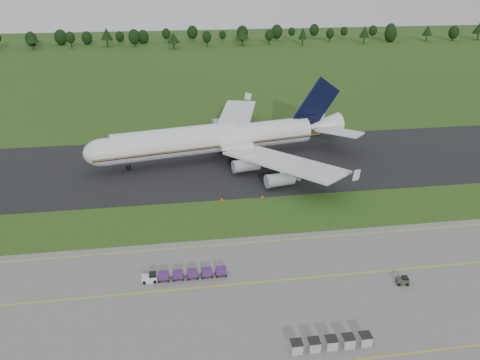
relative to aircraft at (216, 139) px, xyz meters
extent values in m
plane|color=#2A4C17|center=(1.78, -32.11, -5.67)|extent=(600.00, 600.00, 0.00)
cube|color=slate|center=(1.78, -66.11, -5.64)|extent=(300.00, 52.00, 0.06)
cube|color=black|center=(1.78, -4.11, -5.63)|extent=(300.00, 40.00, 0.08)
cube|color=yellow|center=(1.78, -54.11, -5.60)|extent=(300.00, 0.25, 0.01)
cube|color=yellow|center=(1.78, -42.11, -5.60)|extent=(120.00, 0.20, 0.01)
cylinder|color=black|center=(-92.61, 190.88, -3.68)|extent=(0.70, 0.70, 3.96)
cone|color=black|center=(-92.61, 190.88, 1.82)|extent=(8.20, 8.20, 7.05)
cylinder|color=black|center=(-70.06, 190.51, -3.52)|extent=(0.70, 0.70, 4.29)
sphere|color=black|center=(-70.06, 190.51, 0.89)|extent=(5.44, 5.44, 5.44)
cylinder|color=black|center=(-48.99, 194.49, -3.61)|extent=(0.70, 0.70, 4.10)
cone|color=black|center=(-48.99, 194.49, 2.08)|extent=(7.43, 7.43, 7.29)
cylinder|color=black|center=(-32.22, 192.62, -3.72)|extent=(0.70, 0.70, 3.90)
sphere|color=black|center=(-32.22, 192.62, 0.29)|extent=(7.08, 7.08, 7.08)
cylinder|color=black|center=(-8.13, 180.60, -3.93)|extent=(0.70, 0.70, 3.47)
cone|color=black|center=(-8.13, 180.60, 0.88)|extent=(7.65, 7.65, 6.16)
cylinder|color=black|center=(12.60, 186.02, -3.73)|extent=(0.70, 0.70, 3.87)
sphere|color=black|center=(12.60, 186.02, 0.25)|extent=(5.60, 5.60, 5.60)
cylinder|color=black|center=(35.19, 187.63, -3.68)|extent=(0.70, 0.70, 3.97)
cone|color=black|center=(35.19, 187.63, 1.84)|extent=(8.62, 8.62, 7.06)
cylinder|color=black|center=(52.81, 188.66, -3.77)|extent=(0.70, 0.70, 3.79)
sphere|color=black|center=(52.81, 188.66, 0.12)|extent=(5.45, 5.45, 5.45)
cylinder|color=black|center=(72.72, 181.08, -3.69)|extent=(0.70, 0.70, 3.96)
cone|color=black|center=(72.72, 181.08, 1.81)|extent=(5.57, 5.57, 7.03)
cylinder|color=black|center=(94.65, 193.30, -3.88)|extent=(0.70, 0.70, 3.56)
sphere|color=black|center=(94.65, 193.30, -0.22)|extent=(5.26, 5.26, 5.26)
cylinder|color=black|center=(114.21, 182.93, -3.67)|extent=(0.70, 0.70, 3.98)
cone|color=black|center=(114.21, 182.93, 1.86)|extent=(6.58, 6.58, 7.08)
cylinder|color=black|center=(134.37, 187.60, -3.99)|extent=(0.70, 0.70, 3.36)
sphere|color=black|center=(134.37, 187.60, -0.54)|extent=(8.02, 8.02, 8.02)
cylinder|color=black|center=(159.77, 186.94, -3.81)|extent=(0.70, 0.70, 3.72)
cone|color=black|center=(159.77, 186.94, 1.36)|extent=(6.58, 6.58, 6.62)
cylinder|color=black|center=(178.36, 186.30, -3.87)|extent=(0.70, 0.70, 3.60)
sphere|color=black|center=(178.36, 186.30, -0.17)|extent=(6.84, 6.84, 6.84)
cylinder|color=black|center=(197.65, 188.02, -3.56)|extent=(0.70, 0.70, 4.21)
cone|color=black|center=(197.65, 188.02, 2.29)|extent=(8.53, 8.53, 7.49)
cylinder|color=silver|center=(-1.27, -0.24, -0.20)|extent=(54.95, 16.74, 6.78)
cylinder|color=silver|center=(-10.53, -1.97, 1.40)|extent=(32.45, 11.10, 5.29)
sphere|color=silver|center=(-28.12, -5.27, -0.20)|extent=(6.78, 6.78, 6.78)
cone|color=silver|center=(30.67, 5.75, 0.27)|extent=(11.37, 8.24, 6.44)
cube|color=orange|center=(-0.64, -3.59, -0.77)|extent=(59.26, 11.17, 0.33)
cube|color=silver|center=(14.50, -15.58, -1.05)|extent=(26.66, 31.32, 0.52)
cube|color=silver|center=(7.87, 19.78, -1.05)|extent=(17.58, 33.38, 0.52)
cylinder|color=#97999F|center=(6.42, -10.87, -3.40)|extent=(7.04, 4.18, 3.01)
cylinder|color=#97999F|center=(12.80, -20.22, -3.40)|extent=(7.04, 4.18, 3.01)
cylinder|color=#97999F|center=(2.05, 12.46, -3.40)|extent=(7.04, 4.18, 3.01)
cylinder|color=#97999F|center=(4.60, 23.48, -3.40)|extent=(7.04, 4.18, 3.01)
cube|color=black|center=(28.37, 5.32, 6.61)|extent=(13.60, 3.04, 15.12)
cube|color=silver|center=(33.36, -0.93, 0.55)|extent=(12.10, 12.52, 0.42)
cube|color=silver|center=(30.76, 12.96, 0.55)|extent=(9.29, 13.29, 0.42)
cylinder|color=slate|center=(-22.56, -4.23, -4.63)|extent=(0.34, 0.34, 2.07)
cylinder|color=black|center=(-22.56, -4.23, -5.05)|extent=(1.36, 1.06, 1.22)
cylinder|color=slate|center=(5.07, -3.36, -4.63)|extent=(0.34, 0.34, 2.07)
cylinder|color=black|center=(5.07, -3.36, -5.05)|extent=(1.36, 1.06, 1.22)
cylinder|color=slate|center=(3.50, 4.97, -4.63)|extent=(0.34, 0.34, 2.07)
cylinder|color=black|center=(3.50, 4.97, -5.05)|extent=(1.36, 1.06, 1.22)
cube|color=silver|center=(-15.94, -51.27, -5.08)|extent=(2.46, 1.33, 1.04)
cylinder|color=black|center=(-16.79, -51.93, -5.32)|extent=(0.57, 0.21, 0.57)
cube|color=black|center=(-13.67, -51.27, -5.27)|extent=(1.90, 1.42, 0.11)
cube|color=#491F62|center=(-13.67, -51.27, -4.71)|extent=(1.71, 1.33, 1.04)
cylinder|color=black|center=(-14.42, -51.93, -5.44)|extent=(0.32, 0.14, 0.32)
cube|color=black|center=(-11.30, -51.27, -5.27)|extent=(1.90, 1.42, 0.11)
cube|color=#491F62|center=(-11.30, -51.27, -4.71)|extent=(1.71, 1.33, 1.04)
cylinder|color=black|center=(-12.06, -51.93, -5.44)|extent=(0.32, 0.14, 0.32)
cube|color=black|center=(-8.93, -51.27, -5.27)|extent=(1.90, 1.42, 0.11)
cube|color=#491F62|center=(-8.93, -51.27, -4.71)|extent=(1.71, 1.33, 1.04)
cylinder|color=black|center=(-9.69, -51.93, -5.44)|extent=(0.32, 0.14, 0.32)
cube|color=black|center=(-6.56, -51.27, -5.27)|extent=(1.90, 1.42, 0.11)
cube|color=#491F62|center=(-6.56, -51.27, -4.71)|extent=(1.71, 1.33, 1.04)
cylinder|color=black|center=(-7.32, -51.93, -5.44)|extent=(0.32, 0.14, 0.32)
cube|color=black|center=(-4.19, -51.27, -5.27)|extent=(1.90, 1.42, 0.11)
cube|color=#491F62|center=(-4.19, -51.27, -4.71)|extent=(1.71, 1.33, 1.04)
cylinder|color=black|center=(-4.95, -51.93, -5.44)|extent=(0.32, 0.14, 0.32)
cylinder|color=black|center=(-15.94, -51.27, -5.32)|extent=(0.57, 0.21, 0.57)
cube|color=#313927|center=(24.63, -57.85, -5.08)|extent=(2.04, 1.39, 1.05)
cylinder|color=black|center=(23.96, -58.42, -5.34)|extent=(0.53, 0.19, 0.53)
cylinder|color=black|center=(25.30, -57.28, -5.34)|extent=(0.53, 0.19, 0.53)
cube|color=#AAAAAA|center=(3.96, -69.56, -4.85)|extent=(1.51, 1.51, 1.51)
cube|color=black|center=(3.96, -69.56, -4.06)|extent=(1.60, 1.60, 0.08)
cube|color=#AAAAAA|center=(6.36, -69.56, -4.85)|extent=(1.51, 1.51, 1.51)
cube|color=black|center=(6.36, -69.56, -4.06)|extent=(1.60, 1.60, 0.08)
cube|color=#AAAAAA|center=(8.76, -69.56, -4.85)|extent=(1.51, 1.51, 1.51)
cube|color=black|center=(8.76, -69.56, -4.06)|extent=(1.60, 1.60, 0.08)
cube|color=#AAAAAA|center=(11.16, -69.56, -4.85)|extent=(1.51, 1.51, 1.51)
cube|color=black|center=(11.16, -69.56, -4.06)|extent=(1.60, 1.60, 0.08)
cube|color=#AAAAAA|center=(13.56, -69.56, -4.85)|extent=(1.51, 1.51, 1.51)
cube|color=black|center=(13.56, -69.56, -4.06)|extent=(1.60, 1.60, 0.08)
cube|color=#DD5806|center=(-1.16, -24.61, -5.37)|extent=(0.50, 0.12, 0.60)
cube|color=black|center=(-1.16, -24.61, -5.65)|extent=(0.30, 0.30, 0.04)
cube|color=#DD5806|center=(7.86, -24.61, -5.37)|extent=(0.50, 0.12, 0.60)
cube|color=black|center=(7.86, -24.61, -5.65)|extent=(0.30, 0.30, 0.04)
camera|label=1|loc=(-10.29, -115.17, 41.61)|focal=35.00mm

